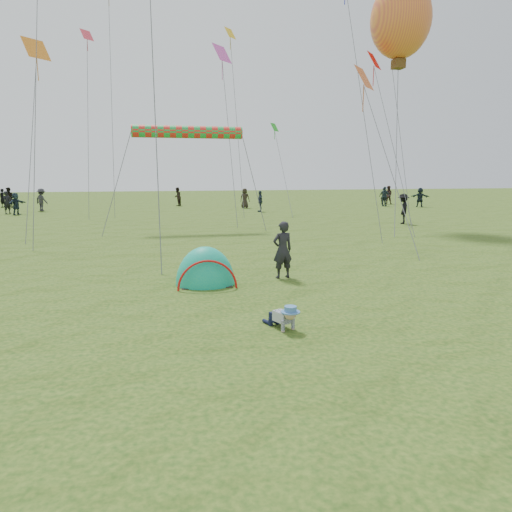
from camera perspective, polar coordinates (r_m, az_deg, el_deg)
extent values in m
plane|color=#193C10|center=(9.83, 5.53, -7.44)|extent=(140.00, 140.00, 0.00)
ellipsoid|color=#02978E|center=(12.55, -6.32, -3.52)|extent=(1.63, 1.35, 2.08)
imported|color=black|center=(13.07, 3.34, 0.77)|extent=(0.66, 0.49, 1.64)
imported|color=black|center=(46.39, -29.15, 6.35)|extent=(0.56, 0.69, 1.62)
imported|color=#392624|center=(46.39, 16.17, 7.34)|extent=(1.08, 1.01, 1.77)
imported|color=#273640|center=(43.39, 15.78, 7.18)|extent=(0.96, 1.10, 1.78)
imported|color=#2B2A2F|center=(40.09, -25.22, 6.37)|extent=(1.31, 1.24, 1.79)
imported|color=black|center=(39.62, -1.40, 7.24)|extent=(0.98, 0.85, 1.69)
imported|color=#1D2731|center=(43.49, 19.82, 6.92)|extent=(1.56, 1.36, 1.71)
imported|color=black|center=(38.74, -28.66, 5.89)|extent=(0.70, 0.72, 1.67)
imported|color=black|center=(45.62, -28.49, 6.45)|extent=(1.08, 1.03, 1.76)
imported|color=#273344|center=(35.73, 0.52, 6.85)|extent=(0.65, 1.03, 1.63)
imported|color=#1D2B36|center=(37.42, -27.81, 5.80)|extent=(1.17, 1.52, 1.60)
imported|color=black|center=(46.24, 15.64, 7.23)|extent=(0.67, 0.55, 1.58)
imported|color=black|center=(42.82, -9.80, 7.32)|extent=(0.94, 1.02, 1.69)
imported|color=black|center=(28.57, 17.90, 5.64)|extent=(1.17, 1.34, 1.79)
cylinder|color=red|center=(24.82, -8.53, 15.08)|extent=(5.70, 0.64, 0.64)
plane|color=red|center=(27.54, 14.55, 22.59)|extent=(1.11, 1.11, 0.91)
plane|color=orange|center=(27.13, -25.81, 22.30)|extent=(1.28, 1.28, 1.05)
plane|color=green|center=(35.82, 2.34, 15.78)|extent=(0.76, 0.76, 0.62)
plane|color=#F03B50|center=(37.49, -20.39, 24.49)|extent=(0.91, 0.91, 0.74)
plane|color=#DA602A|center=(21.29, 13.36, 20.87)|extent=(1.18, 1.18, 0.96)
plane|color=yellow|center=(36.83, -3.25, 26.07)|extent=(0.96, 0.96, 0.78)
plane|color=#DB4BB6|center=(31.02, -4.27, 23.94)|extent=(1.34, 1.34, 1.10)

